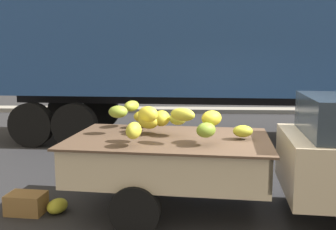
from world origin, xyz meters
The scene contains 6 objects.
ground centered at (0.00, 0.00, 0.00)m, with size 220.00×220.00×0.00m, color #28282B.
curb_strip centered at (0.00, 9.71, 0.08)m, with size 80.00×0.80×0.16m, color gray.
pickup_truck centered at (0.79, -0.09, 0.88)m, with size 5.05×2.20×1.70m.
semi_trailer centered at (0.03, 4.87, 2.54)m, with size 12.11×3.15×3.95m.
fallen_banana_bunch_near_tailgate centered at (-2.71, -0.04, 0.10)m, with size 0.36×0.26×0.20m, color gold.
produce_crate centered at (-3.15, -0.08, 0.15)m, with size 0.52×0.36×0.29m, color olive.
Camera 1 is at (-0.90, -5.24, 2.25)m, focal length 41.65 mm.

